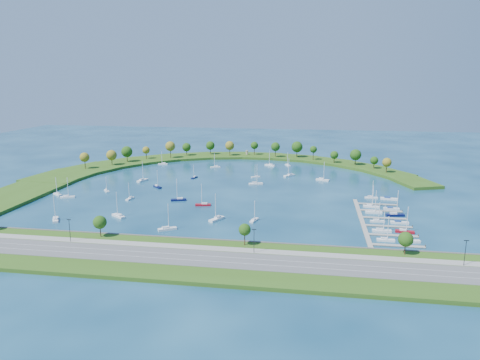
# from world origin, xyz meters

# --- Properties ---
(ground) EXTENTS (700.00, 700.00, 0.00)m
(ground) POSITION_xyz_m (0.00, 0.00, 0.00)
(ground) COLOR #072A44
(ground) RESTS_ON ground
(south_shoreline) EXTENTS (420.00, 43.10, 11.60)m
(south_shoreline) POSITION_xyz_m (0.03, -122.88, 1.00)
(south_shoreline) COLOR #305115
(south_shoreline) RESTS_ON ground
(breakwater) EXTENTS (286.74, 247.64, 2.00)m
(breakwater) POSITION_xyz_m (-46.33, 48.72, 0.99)
(breakwater) COLOR #305115
(breakwater) RESTS_ON ground
(breakwater_trees) EXTENTS (235.20, 91.58, 14.67)m
(breakwater_trees) POSITION_xyz_m (-15.77, 88.17, 10.49)
(breakwater_trees) COLOR #382314
(breakwater_trees) RESTS_ON breakwater
(harbor_tower) EXTENTS (2.60, 2.60, 3.94)m
(harbor_tower) POSITION_xyz_m (-6.76, 118.08, 4.02)
(harbor_tower) COLOR gray
(harbor_tower) RESTS_ON breakwater
(dock_system) EXTENTS (24.28, 82.00, 1.60)m
(dock_system) POSITION_xyz_m (85.30, -61.00, 0.35)
(dock_system) COLOR gray
(dock_system) RESTS_ON ground
(moored_boat_0) EXTENTS (3.09, 7.30, 10.40)m
(moored_boat_0) POSITION_xyz_m (-54.30, -39.50, 0.86)
(moored_boat_0) COLOR white
(moored_boat_0) RESTS_ON ground
(moored_boat_1) EXTENTS (5.14, 7.64, 10.99)m
(moored_boat_1) POSITION_xyz_m (32.65, 80.41, 0.88)
(moored_boat_1) COLOR white
(moored_boat_1) RESTS_ON ground
(moored_boat_2) EXTENTS (7.48, 5.99, 11.15)m
(moored_boat_2) POSITION_xyz_m (-102.43, -37.10, 0.88)
(moored_boat_2) COLOR white
(moored_boat_2) RESTS_ON ground
(moored_boat_3) EXTENTS (8.23, 8.58, 13.66)m
(moored_boat_3) POSITION_xyz_m (36.12, 40.29, 0.96)
(moored_boat_3) COLOR white
(moored_boat_3) RESTS_ON ground
(moored_boat_4) EXTENTS (8.77, 5.42, 12.50)m
(moored_boat_4) POSITION_xyz_m (-92.94, -42.38, 0.92)
(moored_boat_4) COLOR white
(moored_boat_4) RESTS_ON ground
(moored_boat_5) EXTENTS (8.82, 6.76, 12.99)m
(moored_boat_5) POSITION_xyz_m (-15.03, -89.24, 0.94)
(moored_boat_5) COLOR white
(moored_boat_5) RESTS_ON ground
(moored_boat_6) EXTENTS (8.91, 7.32, 13.38)m
(moored_boat_6) POSITION_xyz_m (-46.42, -73.64, 0.95)
(moored_boat_6) COLOR white
(moored_boat_6) RESTS_ON ground
(moored_boat_7) EXTENTS (9.29, 6.98, 13.62)m
(moored_boat_7) POSITION_xyz_m (18.42, 77.30, 0.96)
(moored_boat_7) COLOR white
(moored_boat_7) RESTS_ON ground
(moored_boat_8) EXTENTS (5.59, 9.69, 13.74)m
(moored_boat_8) POSITION_xyz_m (-64.68, 7.58, 0.96)
(moored_boat_8) COLOR white
(moored_boat_8) RESTS_ON ground
(moored_boat_9) EXTENTS (7.38, 7.26, 11.89)m
(moored_boat_9) POSITION_xyz_m (-48.11, -8.48, 0.90)
(moored_boat_9) COLOR #090D39
(moored_boat_9) RESTS_ON ground
(moored_boat_10) EXTENTS (9.02, 3.94, 12.83)m
(moored_boat_10) POSITION_xyz_m (-7.98, -45.77, 0.93)
(moored_boat_10) COLOR maroon
(moored_boat_10) RESTS_ON ground
(moored_boat_11) EXTENTS (6.79, 4.81, 9.85)m
(moored_boat_11) POSITION_xyz_m (12.27, 32.16, 0.85)
(moored_boat_11) COLOR white
(moored_boat_11) RESTS_ON ground
(moored_boat_12) EXTENTS (4.05, 7.48, 10.60)m
(moored_boat_12) POSITION_xyz_m (24.15, -69.13, 0.87)
(moored_boat_12) COLOR white
(moored_boat_12) RESTS_ON ground
(moored_boat_13) EXTENTS (9.53, 5.42, 13.52)m
(moored_boat_13) POSITION_xyz_m (59.91, 29.51, 0.95)
(moored_boat_13) COLOR white
(moored_boat_13) RESTS_ON ground
(moored_boat_14) EXTENTS (9.75, 5.68, 13.85)m
(moored_boat_14) POSITION_xyz_m (14.92, 10.16, 0.96)
(moored_boat_14) COLOR white
(moored_boat_14) RESTS_ON ground
(moored_boat_15) EXTENTS (6.81, 9.19, 13.44)m
(moored_boat_15) POSITION_xyz_m (-75.44, -84.50, 0.95)
(moored_boat_15) COLOR white
(moored_boat_15) RESTS_ON ground
(moored_boat_16) EXTENTS (3.70, 6.94, 9.82)m
(moored_boat_16) POSITION_xyz_m (-31.29, 22.83, 0.85)
(moored_boat_16) COLOR #090D39
(moored_boat_16) RESTS_ON ground
(moored_boat_17) EXTENTS (8.12, 3.72, 11.53)m
(moored_boat_17) POSITION_xyz_m (-70.46, 69.14, 0.89)
(moored_boat_17) COLOR white
(moored_boat_17) RESTS_ON ground
(moored_boat_18) EXTENTS (8.17, 5.13, 11.66)m
(moored_boat_18) POSITION_xyz_m (-24.43, 63.14, 0.90)
(moored_boat_18) COLOR white
(moored_boat_18) RESTS_ON ground
(moored_boat_19) EXTENTS (6.97, 9.74, 14.14)m
(moored_boat_19) POSITION_xyz_m (5.18, -70.65, 0.97)
(moored_boat_19) COLOR white
(moored_boat_19) RESTS_ON ground
(moored_boat_20) EXTENTS (9.36, 5.26, 13.26)m
(moored_boat_20) POSITION_xyz_m (-24.82, -37.64, 0.94)
(moored_boat_20) COLOR #090D39
(moored_boat_20) RESTS_ON ground
(moored_boat_21) EXTENTS (5.69, 6.43, 9.90)m
(moored_boat_21) POSITION_xyz_m (-76.49, -23.84, 0.85)
(moored_boat_21) COLOR white
(moored_boat_21) RESTS_ON ground
(docked_boat_0) EXTENTS (7.86, 2.34, 11.49)m
(docked_boat_0) POSITION_xyz_m (85.53, -88.14, 0.89)
(docked_boat_0) COLOR white
(docked_boat_0) RESTS_ON ground
(docked_boat_1) EXTENTS (8.69, 3.76, 1.72)m
(docked_boat_1) POSITION_xyz_m (95.98, -88.24, 0.63)
(docked_boat_1) COLOR white
(docked_boat_1) RESTS_ON ground
(docked_boat_2) EXTENTS (8.82, 2.51, 12.95)m
(docked_boat_2) POSITION_xyz_m (85.51, -75.86, 0.93)
(docked_boat_2) COLOR white
(docked_boat_2) RESTS_ON ground
(docked_boat_3) EXTENTS (8.90, 3.67, 12.69)m
(docked_boat_3) POSITION_xyz_m (96.01, -75.20, 0.93)
(docked_boat_3) COLOR maroon
(docked_boat_3) RESTS_ON ground
(docked_boat_4) EXTENTS (7.29, 2.81, 10.45)m
(docked_boat_4) POSITION_xyz_m (85.54, -60.94, 0.87)
(docked_boat_4) COLOR white
(docked_boat_4) RESTS_ON ground
(docked_boat_5) EXTENTS (8.72, 2.48, 1.78)m
(docked_boat_5) POSITION_xyz_m (95.97, -61.55, 0.65)
(docked_boat_5) COLOR white
(docked_boat_5) RESTS_ON ground
(docked_boat_6) EXTENTS (8.72, 2.50, 12.79)m
(docked_boat_6) POSITION_xyz_m (85.51, -45.66, 0.93)
(docked_boat_6) COLOR white
(docked_boat_6) RESTS_ON ground
(docked_boat_7) EXTENTS (9.80, 4.19, 13.94)m
(docked_boat_7) POSITION_xyz_m (96.00, -48.88, 0.97)
(docked_boat_7) COLOR #090D39
(docked_boat_7) RESTS_ON ground
(docked_boat_8) EXTENTS (8.87, 3.63, 12.67)m
(docked_boat_8) POSITION_xyz_m (85.51, -34.27, 0.93)
(docked_boat_8) COLOR white
(docked_boat_8) RESTS_ON ground
(docked_boat_9) EXTENTS (8.51, 2.51, 1.73)m
(docked_boat_9) POSITION_xyz_m (95.98, -36.87, 0.63)
(docked_boat_9) COLOR white
(docked_boat_9) RESTS_ON ground
(docked_boat_10) EXTENTS (7.74, 2.88, 11.11)m
(docked_boat_10) POSITION_xyz_m (87.93, -14.59, 0.88)
(docked_boat_10) COLOR white
(docked_boat_10) RESTS_ON ground
(docked_boat_11) EXTENTS (10.01, 4.18, 1.98)m
(docked_boat_11) POSITION_xyz_m (97.86, -15.87, 0.73)
(docked_boat_11) COLOR white
(docked_boat_11) RESTS_ON ground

